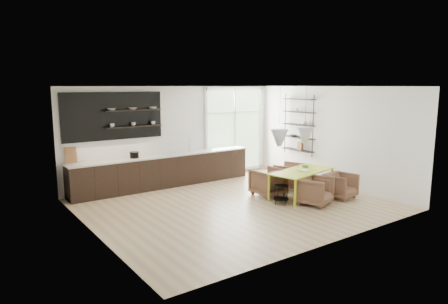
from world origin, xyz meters
TOP-DOWN VIEW (x-y plane):
  - room at (0.58, 1.10)m, footprint 7.02×6.01m
  - kitchen_run at (-0.69, 2.69)m, footprint 5.54×0.69m
  - right_shelving at (3.36, 1.17)m, footprint 0.26×1.22m
  - dining_table at (1.86, -0.43)m, footprint 2.08×1.26m
  - armchair_back_left at (1.23, 0.19)m, footprint 0.82×0.84m
  - armchair_back_right at (2.27, 0.40)m, footprint 0.99×1.01m
  - armchair_front_left at (1.59, -1.13)m, footprint 0.97×0.98m
  - armchair_front_right at (2.58, -1.12)m, footprint 0.80×0.82m
  - wire_stool at (0.94, -0.62)m, footprint 0.38×0.38m
  - table_book at (1.74, -0.51)m, footprint 0.25×0.33m
  - table_bowl at (2.22, -0.20)m, footprint 0.20×0.20m

SIDE VIEW (x-z plane):
  - wire_stool at x=0.94m, z-range 0.07..0.55m
  - armchair_front_right at x=2.58m, z-range 0.00..0.66m
  - armchair_front_left at x=1.59m, z-range 0.00..0.70m
  - armchair_back_right at x=2.27m, z-range 0.00..0.72m
  - armchair_back_left at x=1.23m, z-range 0.00..0.73m
  - kitchen_run at x=-0.69m, z-range -0.78..1.97m
  - dining_table at x=1.86m, z-range 0.31..1.01m
  - table_book at x=1.74m, z-range 0.71..0.74m
  - table_bowl at x=2.22m, z-range 0.71..0.76m
  - room at x=0.58m, z-range 0.00..2.92m
  - right_shelving at x=3.36m, z-range 0.70..2.60m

